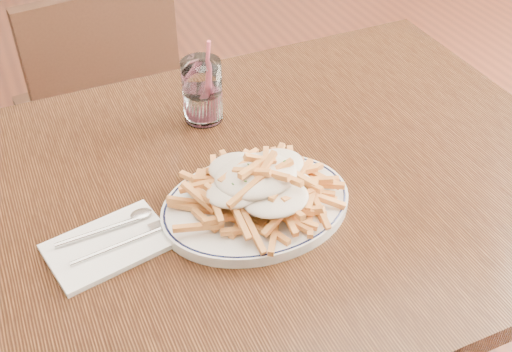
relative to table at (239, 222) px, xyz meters
name	(u,v)px	position (x,y,z in m)	size (l,w,h in m)	color
table	(239,222)	(0.00, 0.00, 0.00)	(1.20, 0.80, 0.75)	black
chair_far	(102,105)	(-0.08, 0.77, -0.20)	(0.42, 0.42, 0.82)	black
fries_plate	(256,205)	(0.00, -0.06, 0.09)	(0.36, 0.33, 0.02)	white
loaded_fries	(256,182)	(0.00, -0.06, 0.14)	(0.29, 0.26, 0.07)	#D0863F
napkin	(109,245)	(-0.23, -0.05, 0.08)	(0.17, 0.11, 0.01)	white
cutlery	(107,240)	(-0.23, -0.04, 0.09)	(0.18, 0.08, 0.01)	silver
water_glass	(203,94)	(0.02, 0.21, 0.13)	(0.07, 0.07, 0.16)	white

